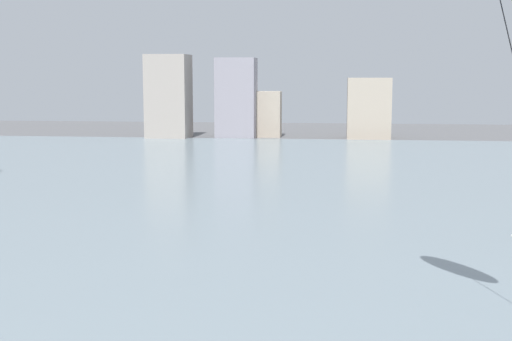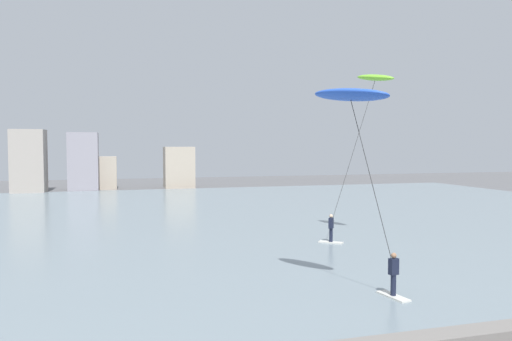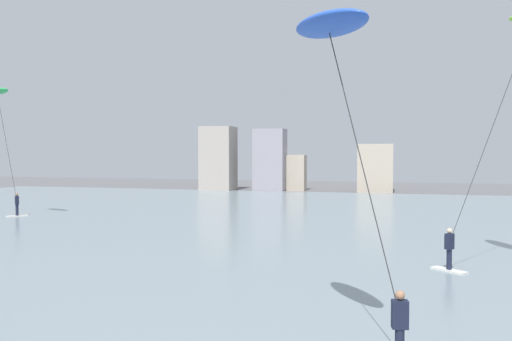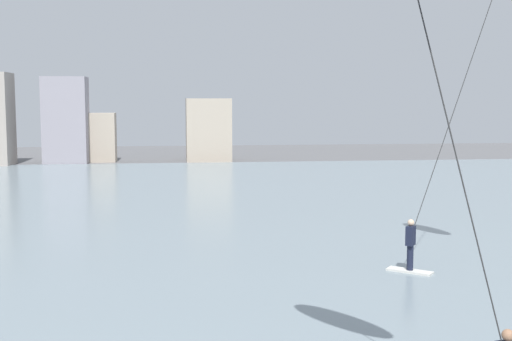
% 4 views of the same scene
% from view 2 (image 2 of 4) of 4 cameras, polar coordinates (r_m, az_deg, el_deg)
% --- Properties ---
extents(water_bay, '(84.00, 52.00, 0.10)m').
position_cam_2_polar(water_bay, '(36.99, -9.59, -5.82)').
color(water_bay, gray).
rests_on(water_bay, ground).
extents(far_shore_buildings, '(22.17, 6.04, 7.65)m').
position_cam_2_polar(far_shore_buildings, '(64.26, -18.57, 0.66)').
color(far_shore_buildings, '#A89E93').
rests_on(far_shore_buildings, ground).
extents(kitesurfer_blue, '(3.19, 3.08, 7.82)m').
position_cam_2_polar(kitesurfer_blue, '(17.76, 11.73, 6.58)').
color(kitesurfer_blue, silver).
rests_on(kitesurfer_blue, water_bay).
extents(kitesurfer_lime, '(4.32, 2.72, 9.90)m').
position_cam_2_polar(kitesurfer_lime, '(28.83, 13.34, 8.34)').
color(kitesurfer_lime, silver).
rests_on(kitesurfer_lime, water_bay).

